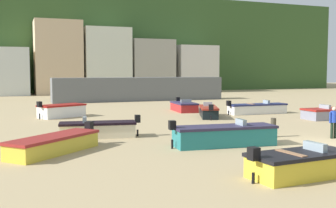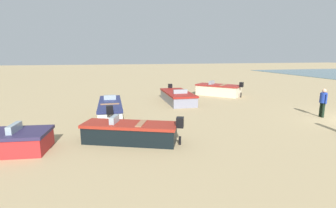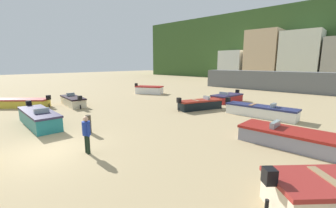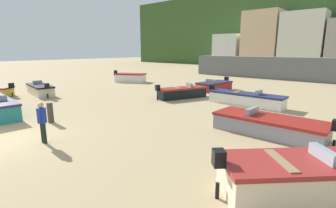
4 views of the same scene
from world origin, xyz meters
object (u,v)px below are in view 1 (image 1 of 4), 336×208
at_px(boat_yellow_2, 300,164).
at_px(beach_walker_distant, 334,120).
at_px(boat_grey_8, 334,113).
at_px(boat_red_10, 184,107).
at_px(boat_cream_5, 98,129).
at_px(boat_white_6, 62,111).
at_px(boat_white_7, 257,109).
at_px(boat_black_4, 209,112).
at_px(mooring_post_near_water, 273,128).
at_px(boat_yellow_3, 54,144).
at_px(boat_teal_9, 224,136).

relative_size(boat_yellow_2, beach_walker_distant, 2.39).
height_order(boat_yellow_2, beach_walker_distant, beach_walker_distant).
distance_m(boat_grey_8, boat_red_10, 11.92).
bearing_deg(boat_cream_5, boat_white_6, 13.18).
relative_size(boat_white_6, boat_white_7, 0.71).
xyz_separation_m(boat_black_4, mooring_post_near_water, (-0.96, -9.44, 0.08)).
bearing_deg(boat_yellow_2, boat_grey_8, 129.04).
xyz_separation_m(boat_black_4, beach_walker_distant, (1.65, -10.91, 0.54)).
relative_size(boat_black_4, beach_walker_distant, 2.50).
height_order(boat_cream_5, boat_white_6, boat_white_6).
relative_size(boat_yellow_3, mooring_post_near_water, 4.24).
bearing_deg(boat_white_6, boat_cream_5, -21.37).
bearing_deg(mooring_post_near_water, boat_white_6, 125.00).
bearing_deg(boat_black_4, boat_yellow_3, -119.40).
height_order(boat_white_6, boat_red_10, boat_white_6).
bearing_deg(boat_teal_9, boat_white_7, 146.10).
bearing_deg(mooring_post_near_water, boat_teal_9, -159.75).
xyz_separation_m(boat_yellow_3, boat_black_4, (12.02, 9.71, 0.03)).
height_order(boat_teal_9, beach_walker_distant, beach_walker_distant).
height_order(boat_yellow_2, mooring_post_near_water, boat_yellow_2).
distance_m(boat_cream_5, boat_white_7, 15.88).
distance_m(boat_white_6, boat_grey_8, 19.86).
bearing_deg(beach_walker_distant, boat_yellow_3, 0.58).
bearing_deg(boat_yellow_3, boat_red_10, -82.35).
height_order(boat_cream_5, mooring_post_near_water, boat_cream_5).
bearing_deg(boat_red_10, beach_walker_distant, 101.87).
bearing_deg(beach_walker_distant, boat_cream_5, -16.66).
distance_m(boat_cream_5, boat_teal_9, 6.65).
height_order(boat_yellow_3, mooring_post_near_water, boat_yellow_3).
relative_size(boat_white_7, boat_grey_8, 1.07).
xyz_separation_m(boat_yellow_2, beach_walker_distant, (6.55, 5.60, 0.53)).
bearing_deg(boat_grey_8, boat_yellow_3, 106.47).
height_order(boat_white_6, boat_teal_9, boat_white_6).
distance_m(boat_white_7, boat_red_10, 6.17).
bearing_deg(mooring_post_near_water, boat_red_10, 86.04).
bearing_deg(beach_walker_distant, boat_white_7, -99.11).
bearing_deg(boat_black_4, boat_red_10, 111.35).
distance_m(boat_white_6, boat_white_7, 15.27).
bearing_deg(boat_teal_9, boat_yellow_3, -93.16).
bearing_deg(boat_white_7, boat_yellow_3, -57.17).
height_order(boat_grey_8, boat_teal_9, boat_teal_9).
bearing_deg(boat_red_10, boat_yellow_3, 56.19).
xyz_separation_m(boat_cream_5, boat_grey_8, (17.44, 2.16, -0.02)).
height_order(boat_yellow_2, boat_red_10, boat_yellow_2).
height_order(boat_cream_5, boat_white_7, boat_cream_5).
xyz_separation_m(boat_yellow_2, boat_yellow_3, (-7.11, 6.80, -0.04)).
height_order(boat_white_7, boat_red_10, boat_white_7).
distance_m(boat_yellow_2, boat_white_6, 21.02).
bearing_deg(boat_cream_5, mooring_post_near_water, -100.86).
relative_size(boat_cream_5, boat_red_10, 1.10).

